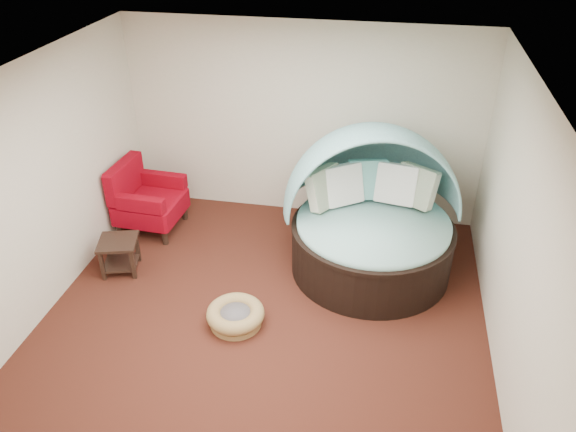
% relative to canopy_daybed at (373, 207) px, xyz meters
% --- Properties ---
extents(floor, '(5.00, 5.00, 0.00)m').
position_rel_canopy_daybed_xyz_m(floor, '(-1.10, -1.28, -0.86)').
color(floor, '#441D13').
rests_on(floor, ground).
extents(wall_back, '(5.00, 0.00, 5.00)m').
position_rel_canopy_daybed_xyz_m(wall_back, '(-1.10, 1.22, 0.54)').
color(wall_back, beige).
rests_on(wall_back, floor).
extents(wall_front, '(5.00, 0.00, 5.00)m').
position_rel_canopy_daybed_xyz_m(wall_front, '(-1.10, -3.78, 0.54)').
color(wall_front, beige).
rests_on(wall_front, floor).
extents(wall_left, '(0.00, 5.00, 5.00)m').
position_rel_canopy_daybed_xyz_m(wall_left, '(-3.60, -1.28, 0.54)').
color(wall_left, beige).
rests_on(wall_left, floor).
extents(wall_right, '(0.00, 5.00, 5.00)m').
position_rel_canopy_daybed_xyz_m(wall_right, '(1.40, -1.28, 0.54)').
color(wall_right, beige).
rests_on(wall_right, floor).
extents(ceiling, '(5.00, 5.00, 0.00)m').
position_rel_canopy_daybed_xyz_m(ceiling, '(-1.10, -1.28, 1.94)').
color(ceiling, white).
rests_on(ceiling, wall_back).
extents(canopy_daybed, '(2.47, 2.42, 1.85)m').
position_rel_canopy_daybed_xyz_m(canopy_daybed, '(0.00, 0.00, 0.00)').
color(canopy_daybed, black).
rests_on(canopy_daybed, floor).
extents(pet_basket, '(0.77, 0.77, 0.23)m').
position_rel_canopy_daybed_xyz_m(pet_basket, '(-1.39, -1.45, -0.74)').
color(pet_basket, '#9C7A47').
rests_on(pet_basket, floor).
extents(red_armchair, '(0.90, 0.91, 1.00)m').
position_rel_canopy_daybed_xyz_m(red_armchair, '(-3.16, 0.29, -0.40)').
color(red_armchair, black).
rests_on(red_armchair, floor).
extents(side_table, '(0.58, 0.58, 0.45)m').
position_rel_canopy_daybed_xyz_m(side_table, '(-3.10, -0.75, -0.57)').
color(side_table, black).
rests_on(side_table, floor).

